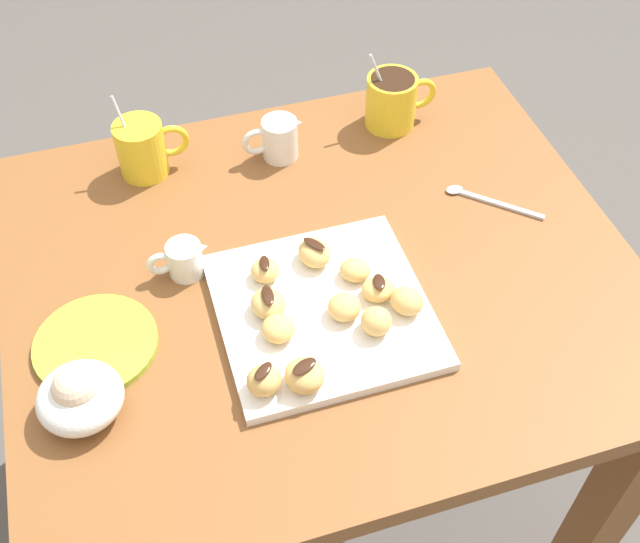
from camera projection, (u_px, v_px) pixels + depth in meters
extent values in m
plane|color=#514C47|center=(321.00, 489.00, 1.73)|extent=(8.00, 8.00, 0.00)
cube|color=brown|center=(321.00, 274.00, 1.19)|extent=(0.93, 0.79, 0.04)
cube|color=brown|center=(606.00, 507.00, 1.33)|extent=(0.07, 0.07, 0.71)
cube|color=brown|center=(83.00, 319.00, 1.60)|extent=(0.07, 0.07, 0.71)
cube|color=brown|center=(449.00, 235.00, 1.76)|extent=(0.07, 0.07, 0.71)
cube|color=white|center=(323.00, 310.00, 1.11)|extent=(0.29, 0.29, 0.02)
cylinder|color=yellow|center=(141.00, 149.00, 1.28)|extent=(0.08, 0.08, 0.09)
torus|color=yellow|center=(171.00, 141.00, 1.29)|extent=(0.06, 0.01, 0.06)
cylinder|color=#331E11|center=(137.00, 129.00, 1.25)|extent=(0.07, 0.07, 0.01)
cylinder|color=silver|center=(127.00, 133.00, 1.25)|extent=(0.03, 0.05, 0.12)
cylinder|color=yellow|center=(391.00, 101.00, 1.36)|extent=(0.09, 0.09, 0.09)
torus|color=yellow|center=(420.00, 94.00, 1.37)|extent=(0.06, 0.01, 0.06)
cylinder|color=#331E11|center=(393.00, 82.00, 1.33)|extent=(0.08, 0.08, 0.01)
cylinder|color=silver|center=(383.00, 86.00, 1.33)|extent=(0.05, 0.03, 0.12)
cylinder|color=white|center=(280.00, 139.00, 1.31)|extent=(0.06, 0.06, 0.07)
cone|color=white|center=(296.00, 123.00, 1.30)|extent=(0.02, 0.02, 0.02)
torus|color=white|center=(257.00, 142.00, 1.30)|extent=(0.05, 0.01, 0.05)
cylinder|color=white|center=(279.00, 125.00, 1.29)|extent=(0.05, 0.05, 0.01)
ellipsoid|color=white|center=(80.00, 398.00, 0.99)|extent=(0.11, 0.11, 0.06)
sphere|color=beige|center=(76.00, 389.00, 0.97)|extent=(0.06, 0.06, 0.06)
ellipsoid|color=green|center=(83.00, 378.00, 0.96)|extent=(0.02, 0.03, 0.01)
cylinder|color=white|center=(185.00, 260.00, 1.15)|extent=(0.05, 0.05, 0.05)
cone|color=white|center=(200.00, 248.00, 1.14)|extent=(0.02, 0.02, 0.02)
torus|color=white|center=(160.00, 264.00, 1.14)|extent=(0.04, 0.01, 0.04)
cylinder|color=#381E11|center=(183.00, 250.00, 1.13)|extent=(0.04, 0.04, 0.01)
cylinder|color=#9EC633|center=(96.00, 344.00, 1.07)|extent=(0.17, 0.17, 0.01)
cube|color=silver|center=(499.00, 204.00, 1.26)|extent=(0.12, 0.11, 0.00)
ellipsoid|color=silver|center=(454.00, 190.00, 1.28)|extent=(0.03, 0.02, 0.01)
ellipsoid|color=#E5B260|center=(278.00, 329.00, 1.06)|extent=(0.06, 0.06, 0.03)
ellipsoid|color=#E5B260|center=(345.00, 307.00, 1.08)|extent=(0.06, 0.06, 0.03)
ellipsoid|color=#E5B260|center=(314.00, 252.00, 1.15)|extent=(0.05, 0.06, 0.03)
ellipsoid|color=#381E11|center=(314.00, 243.00, 1.13)|extent=(0.04, 0.04, 0.00)
ellipsoid|color=#E5B260|center=(355.00, 270.00, 1.13)|extent=(0.06, 0.06, 0.03)
ellipsoid|color=#E5B260|center=(268.00, 304.00, 1.08)|extent=(0.05, 0.06, 0.03)
ellipsoid|color=#381E11|center=(268.00, 295.00, 1.07)|extent=(0.02, 0.04, 0.00)
ellipsoid|color=#E5B260|center=(407.00, 301.00, 1.09)|extent=(0.06, 0.06, 0.04)
ellipsoid|color=#E5B260|center=(305.00, 375.00, 1.00)|extent=(0.06, 0.07, 0.04)
ellipsoid|color=#381E11|center=(304.00, 366.00, 0.99)|extent=(0.04, 0.03, 0.00)
ellipsoid|color=#E5B260|center=(264.00, 380.00, 1.00)|extent=(0.06, 0.06, 0.04)
ellipsoid|color=#381E11|center=(263.00, 371.00, 0.98)|extent=(0.03, 0.03, 0.00)
ellipsoid|color=#E5B260|center=(378.00, 289.00, 1.10)|extent=(0.05, 0.04, 0.03)
ellipsoid|color=#381E11|center=(379.00, 282.00, 1.09)|extent=(0.02, 0.03, 0.00)
ellipsoid|color=#E5B260|center=(265.00, 271.00, 1.13)|extent=(0.05, 0.05, 0.03)
ellipsoid|color=#381E11|center=(264.00, 263.00, 1.12)|extent=(0.02, 0.03, 0.00)
ellipsoid|color=#E5B260|center=(376.00, 321.00, 1.06)|extent=(0.05, 0.05, 0.04)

